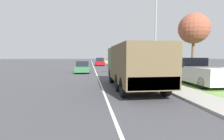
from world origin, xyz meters
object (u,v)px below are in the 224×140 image
at_px(military_truck, 134,64).
at_px(pickup_truck, 197,72).
at_px(lamp_post, 153,28).
at_px(car_nearest_ahead, 83,67).
at_px(car_second_ahead, 100,62).

distance_m(military_truck, pickup_truck, 5.30).
bearing_deg(lamp_post, military_truck, -126.92).
height_order(car_nearest_ahead, car_second_ahead, car_second_ahead).
height_order(military_truck, car_second_ahead, military_truck).
distance_m(car_nearest_ahead, pickup_truck, 13.80).
relative_size(car_second_ahead, lamp_post, 0.61).
relative_size(car_nearest_ahead, lamp_post, 0.66).
distance_m(car_second_ahead, lamp_post, 24.30).
bearing_deg(pickup_truck, military_truck, -168.29).
xyz_separation_m(military_truck, car_nearest_ahead, (-3.69, 11.67, -0.93)).
distance_m(car_second_ahead, pickup_truck, 26.75).
height_order(military_truck, pickup_truck, military_truck).
xyz_separation_m(car_nearest_ahead, pickup_truck, (8.84, -10.60, 0.26)).
bearing_deg(military_truck, pickup_truck, 11.71).
relative_size(car_nearest_ahead, car_second_ahead, 1.09).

